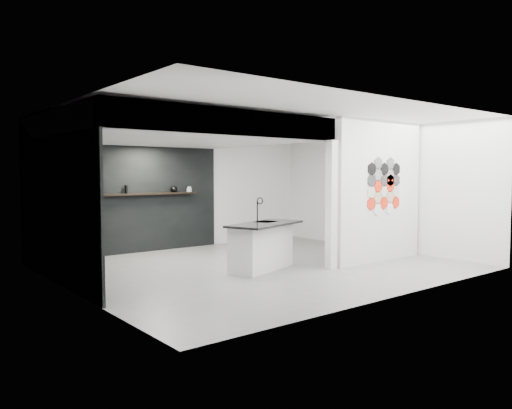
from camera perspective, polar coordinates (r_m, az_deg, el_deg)
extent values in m
cube|color=slate|center=(9.50, 0.66, -7.08)|extent=(7.00, 6.00, 0.01)
cube|color=silver|center=(10.25, 13.95, 1.50)|extent=(2.45, 0.15, 2.80)
cube|color=black|center=(11.20, -14.27, 0.52)|extent=(4.40, 0.04, 2.35)
cube|color=black|center=(8.60, -22.03, -0.54)|extent=(0.04, 4.00, 2.35)
cube|color=silver|center=(9.46, -9.41, 8.36)|extent=(4.40, 4.00, 0.40)
cube|color=silver|center=(9.19, 8.60, -0.07)|extent=(0.16, 0.16, 2.35)
cube|color=silver|center=(7.85, -2.45, 9.40)|extent=(4.40, 0.16, 0.40)
cube|color=silver|center=(8.51, -20.10, -2.73)|extent=(0.40, 0.60, 0.12)
cube|color=black|center=(11.15, -13.59, 1.15)|extent=(3.00, 0.15, 0.04)
cube|color=silver|center=(9.10, 0.63, -4.90)|extent=(1.52, 0.97, 0.82)
cube|color=black|center=(9.01, 1.05, -2.24)|extent=(1.77, 1.21, 0.04)
cube|color=black|center=(9.28, 1.15, -2.00)|extent=(0.52, 0.48, 0.01)
cylinder|color=black|center=(9.36, 0.15, -0.74)|extent=(0.03, 0.03, 0.38)
torus|color=black|center=(9.32, 0.45, 0.42)|extent=(0.06, 0.13, 0.13)
cylinder|color=black|center=(10.76, -18.40, 1.61)|extent=(0.31, 0.31, 0.19)
ellipsoid|color=black|center=(11.57, -9.34, 1.76)|extent=(0.21, 0.21, 0.15)
cylinder|color=gray|center=(11.78, -7.63, 1.66)|extent=(0.16, 0.16, 0.09)
cylinder|color=gray|center=(11.78, -7.63, 1.75)|extent=(0.11, 0.11, 0.13)
cylinder|color=black|center=(11.05, -14.62, 1.69)|extent=(0.09, 0.09, 0.18)
cylinder|color=black|center=(10.81, -17.74, 1.41)|extent=(0.11, 0.11, 0.11)
cylinder|color=red|center=(9.92, 13.04, 0.08)|extent=(0.26, 0.02, 0.26)
cylinder|color=beige|center=(9.91, 13.06, 1.38)|extent=(0.26, 0.02, 0.26)
cylinder|color=#2D2D2D|center=(9.91, 13.08, 2.68)|extent=(0.26, 0.02, 0.26)
cylinder|color=black|center=(9.91, 13.10, 3.98)|extent=(0.26, 0.02, 0.26)
cylinder|color=white|center=(10.09, 13.72, -0.52)|extent=(0.26, 0.02, 0.26)
cylinder|color=tan|center=(10.07, 13.74, 0.76)|extent=(0.26, 0.02, 0.26)
cylinder|color=red|center=(10.06, 13.76, 2.04)|extent=(0.26, 0.02, 0.26)
cylinder|color=silver|center=(10.06, 13.78, 3.32)|extent=(0.26, 0.02, 0.26)
cylinder|color=black|center=(10.06, 13.80, 4.60)|extent=(0.26, 0.02, 0.26)
cylinder|color=red|center=(10.23, 14.40, 0.16)|extent=(0.26, 0.02, 0.26)
cylinder|color=beige|center=(10.22, 14.42, 1.42)|extent=(0.26, 0.02, 0.26)
cylinder|color=#2D2D2D|center=(10.22, 14.44, 2.68)|extent=(0.26, 0.02, 0.26)
cylinder|color=black|center=(10.22, 14.46, 3.94)|extent=(0.26, 0.02, 0.26)
cylinder|color=white|center=(10.40, 15.03, -0.42)|extent=(0.26, 0.02, 0.26)
cylinder|color=tan|center=(10.38, 15.06, 0.82)|extent=(0.26, 0.02, 0.26)
cylinder|color=red|center=(10.38, 15.08, 2.06)|extent=(0.26, 0.02, 0.26)
cylinder|color=silver|center=(10.37, 15.10, 3.31)|extent=(0.26, 0.02, 0.26)
cylinder|color=black|center=(10.37, 15.12, 4.55)|extent=(0.26, 0.02, 0.26)
cylinder|color=red|center=(10.55, 15.67, 0.24)|extent=(0.26, 0.02, 0.26)
cylinder|color=beige|center=(10.54, 15.69, 1.46)|extent=(0.26, 0.02, 0.26)
cylinder|color=#2D2D2D|center=(10.53, 15.71, 2.68)|extent=(0.26, 0.02, 0.26)
cylinder|color=black|center=(10.53, 15.73, 3.91)|extent=(0.26, 0.02, 0.26)
cylinder|color=red|center=(10.37, 15.09, 2.68)|extent=(0.26, 0.02, 0.26)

